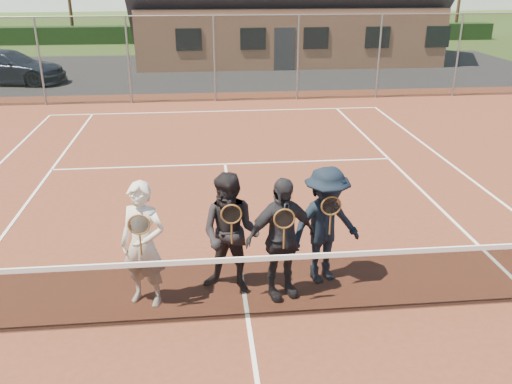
% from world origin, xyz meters
% --- Properties ---
extents(ground, '(220.00, 220.00, 0.00)m').
position_xyz_m(ground, '(0.00, 20.00, 0.00)').
color(ground, '#2D4719').
rests_on(ground, ground).
extents(court_surface, '(30.00, 30.00, 0.02)m').
position_xyz_m(court_surface, '(0.00, 0.00, 0.01)').
color(court_surface, '#562819').
rests_on(court_surface, ground).
extents(tarmac_carpark, '(40.00, 12.00, 0.01)m').
position_xyz_m(tarmac_carpark, '(-4.00, 20.00, 0.01)').
color(tarmac_carpark, black).
rests_on(tarmac_carpark, ground).
extents(hedge_row, '(40.00, 1.20, 1.10)m').
position_xyz_m(hedge_row, '(0.00, 32.00, 0.55)').
color(hedge_row, black).
rests_on(hedge_row, ground).
extents(car_c, '(5.04, 2.77, 1.38)m').
position_xyz_m(car_c, '(-8.56, 17.89, 0.69)').
color(car_c, black).
rests_on(car_c, ground).
extents(court_markings, '(11.03, 23.83, 0.01)m').
position_xyz_m(court_markings, '(0.00, 0.00, 0.02)').
color(court_markings, white).
rests_on(court_markings, court_surface).
extents(tennis_net, '(11.68, 0.08, 1.10)m').
position_xyz_m(tennis_net, '(0.00, 0.00, 0.54)').
color(tennis_net, slate).
rests_on(tennis_net, ground).
extents(perimeter_fence, '(30.07, 0.07, 3.02)m').
position_xyz_m(perimeter_fence, '(0.00, 13.50, 1.52)').
color(perimeter_fence, slate).
rests_on(perimeter_fence, ground).
extents(player_a, '(0.77, 0.65, 1.80)m').
position_xyz_m(player_a, '(-1.37, 0.56, 0.92)').
color(player_a, silver).
rests_on(player_a, court_surface).
extents(player_b, '(1.06, 0.95, 1.80)m').
position_xyz_m(player_b, '(-0.17, 0.77, 0.92)').
color(player_b, black).
rests_on(player_b, court_surface).
extents(player_c, '(1.14, 0.74, 1.80)m').
position_xyz_m(player_c, '(0.51, 0.55, 0.92)').
color(player_c, '#232328').
rests_on(player_c, court_surface).
extents(player_d, '(1.32, 1.04, 1.80)m').
position_xyz_m(player_d, '(1.22, 0.91, 0.92)').
color(player_d, black).
rests_on(player_d, court_surface).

